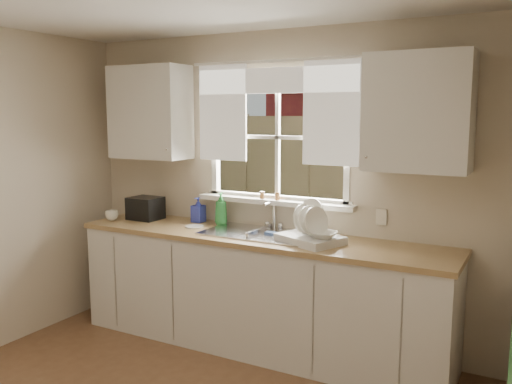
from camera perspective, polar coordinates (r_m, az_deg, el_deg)
The scene contains 19 objects.
room_walls at distance 2.77m, azimuth -17.27°, elevation -4.82°, with size 3.62×4.02×2.50m.
window at distance 4.41m, azimuth 2.18°, elevation 3.62°, with size 1.38×0.16×1.06m.
curtains at distance 4.35m, azimuth 1.91°, elevation 9.47°, with size 1.50×0.03×0.81m.
base_cabinets at distance 4.34m, azimuth 0.19°, elevation -10.65°, with size 3.00×0.62×0.87m, color silver.
countertop at distance 4.22m, azimuth 0.20°, elevation -4.79°, with size 3.04×0.65×0.04m, color #A07F50.
upper_cabinet_left at distance 4.87m, azimuth -11.08°, elevation 8.22°, with size 0.70×0.33×0.80m, color silver.
upper_cabinet_right at distance 3.84m, azimuth 16.71°, elevation 8.02°, with size 0.70×0.33×0.80m, color silver.
wall_outlet at distance 4.13m, azimuth 13.06°, elevation -2.59°, with size 0.08×0.01×0.12m, color beige.
sill_jars at distance 4.40m, azimuth 1.46°, elevation -0.39°, with size 0.18×0.04×0.06m.
backyard at distance 10.56m, azimuth 21.67°, elevation 16.58°, with size 20.00×10.00×6.13m.
sink at distance 4.26m, azimuth 0.40°, elevation -5.39°, with size 0.88×0.52×0.40m.
dish_rack at distance 3.97m, azimuth 5.74°, elevation -4.39°, with size 0.53×0.47×0.31m.
bowl at distance 3.88m, azimuth 7.14°, elevation -4.50°, with size 0.19×0.19×0.05m, color silver.
soap_bottle_a at distance 4.58m, azimuth -3.71°, elevation -1.76°, with size 0.11×0.11×0.27m, color green.
soap_bottle_b at distance 4.70m, azimuth -6.09°, elevation -1.86°, with size 0.10×0.10×0.22m, color #2F3CB3.
soap_bottle_c at distance 4.98m, azimuth -11.40°, elevation -1.60°, with size 0.14×0.14×0.18m, color beige.
saucer at distance 4.51m, azimuth -6.49°, elevation -3.64°, with size 0.15×0.15×0.01m, color silver.
cup at distance 4.93m, azimuth -14.93°, elevation -2.39°, with size 0.11×0.11×0.09m, color white.
black_appliance at distance 4.91m, azimuth -11.56°, elevation -1.67°, with size 0.27×0.23×0.20m, color black.
Camera 1 is at (1.95, -1.93, 1.85)m, focal length 38.00 mm.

